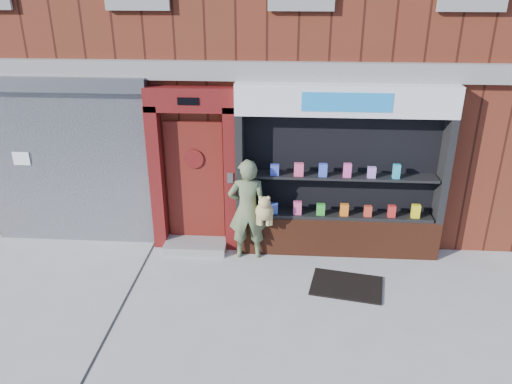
{
  "coord_description": "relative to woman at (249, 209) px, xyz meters",
  "views": [
    {
      "loc": [
        0.87,
        -6.07,
        4.51
      ],
      "look_at": [
        0.39,
        1.0,
        1.46
      ],
      "focal_mm": 35.0,
      "sensor_mm": 36.0,
      "label": 1
    }
  ],
  "objects": [
    {
      "name": "doormat",
      "position": [
        1.62,
        -0.84,
        -0.89
      ],
      "size": [
        1.23,
        0.96,
        0.03
      ],
      "primitive_type": "cube",
      "rotation": [
        0.0,
        0.0,
        -0.18
      ],
      "color": "black",
      "rests_on": "ground"
    },
    {
      "name": "pharmacy_bay",
      "position": [
        1.52,
        0.27,
        0.47
      ],
      "size": [
        3.5,
        0.41,
        3.0
      ],
      "color": "#572614",
      "rests_on": "ground"
    },
    {
      "name": "building",
      "position": [
        -0.23,
        4.45,
        3.1
      ],
      "size": [
        12.0,
        8.16,
        8.0
      ],
      "color": "#5F2315",
      "rests_on": "ground"
    },
    {
      "name": "ground",
      "position": [
        -0.23,
        -1.54,
        -0.9
      ],
      "size": [
        80.0,
        80.0,
        0.0
      ],
      "primitive_type": "plane",
      "color": "#9E9E99",
      "rests_on": "ground"
    },
    {
      "name": "shutter_bay",
      "position": [
        -3.23,
        0.39,
        0.82
      ],
      "size": [
        3.1,
        0.3,
        3.04
      ],
      "color": "gray",
      "rests_on": "ground"
    },
    {
      "name": "woman",
      "position": [
        0.0,
        0.0,
        0.0
      ],
      "size": [
        0.79,
        0.5,
        1.8
      ],
      "color": "#5B6945",
      "rests_on": "ground"
    },
    {
      "name": "red_door_bay",
      "position": [
        -0.98,
        0.32,
        0.56
      ],
      "size": [
        1.52,
        0.58,
        2.9
      ],
      "color": "#500E0D",
      "rests_on": "ground"
    }
  ]
}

